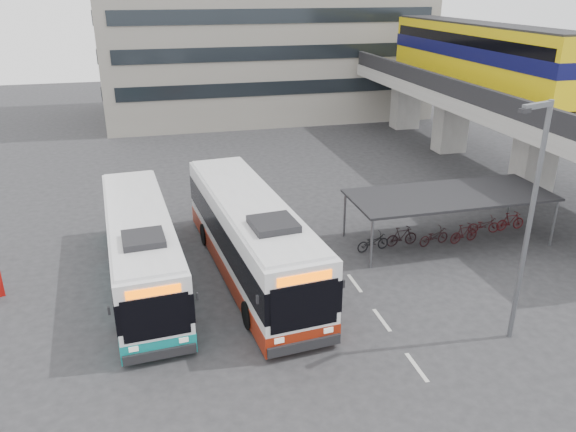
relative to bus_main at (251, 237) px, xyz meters
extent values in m
plane|color=#28282B|center=(1.69, -2.05, -1.79)|extent=(120.00, 120.00, 0.00)
cube|color=gray|center=(18.69, 5.95, 0.51)|extent=(2.20, 1.60, 4.60)
cube|color=gray|center=(18.69, 15.95, 0.51)|extent=(2.20, 1.60, 4.60)
cube|color=gray|center=(18.69, 23.95, 0.51)|extent=(2.20, 1.60, 4.60)
cube|color=gray|center=(18.69, 9.95, 3.26)|extent=(8.00, 32.00, 0.90)
cube|color=black|center=(14.94, 9.95, 4.26)|extent=(0.35, 32.00, 1.10)
cube|color=black|center=(22.44, 9.95, 4.26)|extent=(0.35, 32.00, 1.10)
cube|color=gold|center=(18.69, 13.47, 5.81)|extent=(2.90, 20.00, 3.90)
cube|color=#0A0B39|center=(18.69, 13.47, 6.01)|extent=(2.98, 20.02, 0.90)
cube|color=black|center=(18.69, 13.47, 6.81)|extent=(2.96, 19.20, 0.70)
cube|color=black|center=(18.69, 13.47, 7.76)|extent=(2.70, 19.60, 0.25)
cylinder|color=#595B60|center=(5.39, 2.75, -0.59)|extent=(0.12, 0.12, 2.40)
cylinder|color=#595B60|center=(14.99, 2.75, -0.59)|extent=(0.12, 0.12, 2.40)
cylinder|color=#595B60|center=(5.39, -0.85, -0.59)|extent=(0.12, 0.12, 2.40)
cylinder|color=#595B60|center=(14.99, -0.85, -0.59)|extent=(0.12, 0.12, 2.40)
cube|color=black|center=(10.19, 0.95, 0.69)|extent=(10.00, 4.00, 0.12)
imported|color=black|center=(6.19, 0.95, -1.34)|extent=(1.71, 0.60, 0.90)
imported|color=black|center=(7.79, 0.95, -1.29)|extent=(1.66, 0.47, 1.00)
imported|color=black|center=(9.39, 0.95, -1.34)|extent=(1.72, 0.60, 0.90)
imported|color=black|center=(10.99, 0.95, -1.29)|extent=(1.66, 0.47, 1.00)
imported|color=#350C0F|center=(12.59, 0.95, -1.34)|extent=(1.71, 0.60, 0.90)
imported|color=#3F0C0F|center=(14.19, 0.95, -1.29)|extent=(1.66, 0.47, 1.00)
cube|color=beige|center=(4.19, -8.05, -1.79)|extent=(0.15, 1.60, 0.01)
cube|color=beige|center=(4.19, -5.05, -1.79)|extent=(0.15, 1.60, 0.01)
cube|color=beige|center=(4.19, -2.05, -1.79)|extent=(0.15, 1.60, 0.01)
cube|color=white|center=(0.00, 0.02, 0.19)|extent=(4.01, 13.23, 2.98)
cube|color=maroon|center=(0.00, 0.02, -1.20)|extent=(4.05, 13.27, 0.81)
cube|color=black|center=(0.00, 0.02, 0.32)|extent=(4.07, 13.26, 1.25)
cube|color=#EF5A00|center=(0.62, -6.46, 1.30)|extent=(1.94, 0.27, 0.33)
cube|color=black|center=(0.31, -3.22, 1.92)|extent=(1.82, 1.89, 0.30)
cylinder|color=black|center=(-0.90, -4.26, -1.25)|extent=(0.43, 1.11, 1.09)
cylinder|color=black|center=(0.95, 3.77, -1.25)|extent=(0.43, 1.11, 1.09)
cube|color=white|center=(-4.70, 0.29, 0.02)|extent=(3.40, 12.09, 2.74)
cube|color=#0D7C7A|center=(-4.70, 0.29, -1.25)|extent=(3.44, 12.13, 0.75)
cube|color=black|center=(-4.70, 0.29, 0.15)|extent=(3.46, 12.11, 1.14)
cube|color=#EF5A00|center=(-4.27, -5.66, 1.04)|extent=(1.78, 0.21, 0.30)
cube|color=black|center=(-4.48, -2.69, 1.61)|extent=(1.63, 1.70, 0.28)
cylinder|color=black|center=(-5.61, -3.61, -1.30)|extent=(0.37, 1.01, 0.99)
cylinder|color=black|center=(-3.76, 3.71, -1.30)|extent=(0.37, 1.01, 0.99)
imported|color=black|center=(-3.99, 2.20, -1.01)|extent=(0.62, 0.68, 1.57)
cylinder|color=#595B60|center=(8.34, -7.22, 2.59)|extent=(0.18, 0.18, 8.76)
cube|color=#595B60|center=(7.72, -7.42, 6.86)|extent=(1.30, 0.56, 0.16)
cube|color=black|center=(7.14, -7.60, 6.77)|extent=(0.43, 0.30, 0.13)
camera|label=1|loc=(-3.94, -22.17, 10.30)|focal=35.00mm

